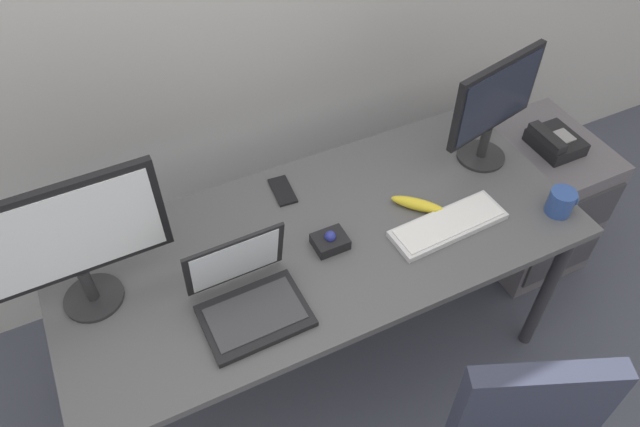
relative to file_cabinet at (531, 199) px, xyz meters
The scene contains 12 objects.
ground_plane 1.17m from the file_cabinet, behind, with size 8.00×8.00×0.00m, color #444857.
desk 1.18m from the file_cabinet, behind, with size 1.76×0.78×0.74m.
file_cabinet is the anchor object (origin of this frame).
desk_phone 0.35m from the file_cabinet, 116.78° to the right, with size 0.17×0.20×0.09m.
monitor_main 1.97m from the file_cabinet, behind, with size 0.55×0.18×0.47m.
monitor_side 0.77m from the file_cabinet, behind, with size 0.41×0.18×0.42m.
keyboard 0.87m from the file_cabinet, 159.74° to the right, with size 0.42×0.16×0.03m.
laptop 1.53m from the file_cabinet, 169.47° to the right, with size 0.32×0.28×0.24m.
trackball_mouse 1.20m from the file_cabinet, behind, with size 0.11×0.09×0.07m.
coffee_mug 0.67m from the file_cabinet, 131.34° to the right, with size 0.10×0.09×0.09m.
cell_phone 1.23m from the file_cabinet, behind, with size 0.07×0.14×0.01m, color black.
banana 0.88m from the file_cabinet, 169.41° to the right, with size 0.19×0.04×0.04m, color yellow.
Camera 1 is at (-0.57, -1.17, 2.25)m, focal length 33.57 mm.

